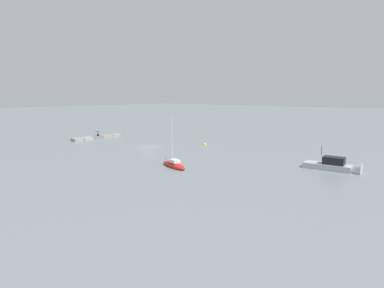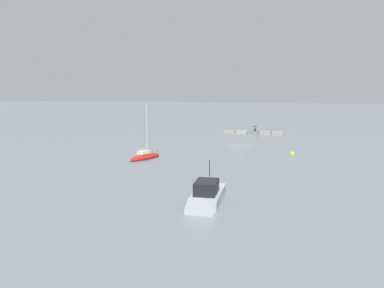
# 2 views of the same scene
# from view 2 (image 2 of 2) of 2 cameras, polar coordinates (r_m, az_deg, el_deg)

# --- Properties ---
(ground_plane) EXTENTS (500.00, 500.00, 0.00)m
(ground_plane) POSITION_cam_2_polar(r_m,az_deg,el_deg) (68.52, 6.76, -0.22)
(ground_plane) COLOR slate
(seawall_pier) EXTENTS (12.73, 1.93, 0.66)m
(seawall_pier) POSITION_cam_2_polar(r_m,az_deg,el_deg) (87.06, 8.86, 1.63)
(seawall_pier) COLOR gray
(seawall_pier) RESTS_ON ground_plane
(person_seated_dark_left) EXTENTS (0.40, 0.60, 0.73)m
(person_seated_dark_left) POSITION_cam_2_polar(r_m,az_deg,el_deg) (86.85, 9.07, 2.00)
(person_seated_dark_left) COLOR #1E2333
(person_seated_dark_left) RESTS_ON seawall_pier
(umbrella_open_navy) EXTENTS (1.24, 1.24, 1.27)m
(umbrella_open_navy) POSITION_cam_2_polar(r_m,az_deg,el_deg) (86.90, 9.09, 2.57)
(umbrella_open_navy) COLOR black
(umbrella_open_navy) RESTS_ON seawall_pier
(sailboat_red_near) EXTENTS (3.35, 6.09, 7.76)m
(sailboat_red_near) POSITION_cam_2_polar(r_m,az_deg,el_deg) (55.07, -6.79, -1.85)
(sailboat_red_near) COLOR red
(sailboat_red_near) RESTS_ON ground_plane
(motorboat_grey_far) EXTENTS (3.00, 7.78, 4.26)m
(motorboat_grey_far) POSITION_cam_2_polar(r_m,az_deg,el_deg) (33.05, 1.95, -7.94)
(motorboat_grey_far) COLOR #ADB2B7
(motorboat_grey_far) RESTS_ON ground_plane
(mooring_buoy_near) EXTENTS (0.68, 0.68, 0.68)m
(mooring_buoy_near) POSITION_cam_2_polar(r_m,az_deg,el_deg) (60.19, 14.26, -1.39)
(mooring_buoy_near) COLOR yellow
(mooring_buoy_near) RESTS_ON ground_plane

